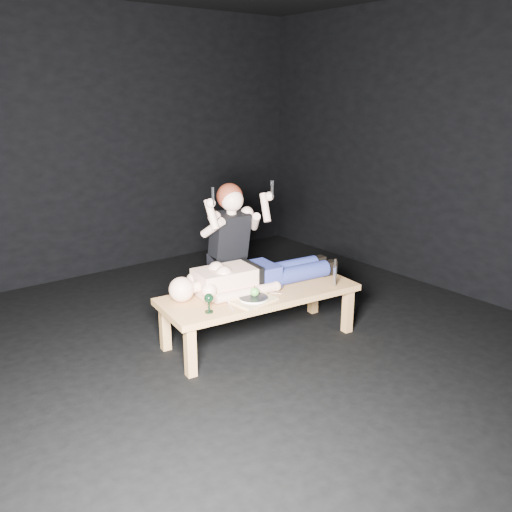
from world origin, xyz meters
The scene contains 13 objects.
ground centered at (0.00, 0.00, 0.00)m, with size 5.00×5.00×0.00m, color black.
back_wall centered at (0.00, 2.50, 1.50)m, with size 5.00×5.00×0.00m, color black.
table centered at (0.13, -0.09, 0.23)m, with size 1.69×0.63×0.45m, color tan.
lying_man centered at (0.20, 0.02, 0.58)m, with size 1.67×0.51×0.26m, color beige, non-canonical shape.
kneeling_woman centered at (0.22, 0.54, 0.66)m, with size 0.71×0.79×1.33m, color black, non-canonical shape.
serving_tray centered at (-0.05, -0.24, 0.46)m, with size 0.34×0.25×0.02m, color tan.
plate centered at (-0.05, -0.24, 0.48)m, with size 0.23×0.23×0.02m, color white.
apple centered at (-0.03, -0.23, 0.52)m, with size 0.07×0.07×0.07m, color green.
goblet centered at (-0.45, -0.21, 0.53)m, with size 0.07×0.07×0.15m, color black, non-canonical shape.
fork_flat centered at (-0.26, -0.22, 0.45)m, with size 0.02×0.18×0.01m, color #B2B2B7.
knife_flat centered at (0.12, -0.27, 0.45)m, with size 0.02×0.18×0.01m, color #B2B2B7.
spoon_flat centered at (0.18, -0.18, 0.45)m, with size 0.02×0.18×0.01m, color #B2B2B7.
carving_knife centered at (0.72, -0.39, 0.57)m, with size 0.03×0.04×0.25m, color #B2B2B7, non-canonical shape.
Camera 1 is at (-2.47, -3.42, 2.08)m, focal length 37.60 mm.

